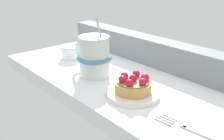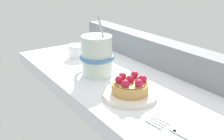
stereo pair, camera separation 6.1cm
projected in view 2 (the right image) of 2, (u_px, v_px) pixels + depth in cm
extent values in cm
cube|color=white|center=(134.00, 89.00, 64.82)|extent=(80.13, 32.32, 3.79)
cube|color=gray|center=(173.00, 57.00, 69.80)|extent=(78.53, 5.90, 7.45)
cylinder|color=silver|center=(130.00, 94.00, 56.40)|extent=(11.72, 11.72, 1.15)
cylinder|color=silver|center=(130.00, 96.00, 56.51)|extent=(6.45, 6.45, 0.58)
cylinder|color=tan|center=(130.00, 88.00, 55.80)|extent=(8.01, 8.01, 2.16)
cylinder|color=#A37942|center=(130.00, 82.00, 55.35)|extent=(7.05, 7.05, 0.30)
sphere|color=#B71938|center=(130.00, 79.00, 55.08)|extent=(1.72, 1.72, 1.72)
sphere|color=#B71938|center=(139.00, 83.00, 53.11)|extent=(1.72, 1.72, 1.72)
sphere|color=#B71938|center=(142.00, 79.00, 55.27)|extent=(1.92, 1.92, 1.92)
sphere|color=#B71938|center=(135.00, 75.00, 57.25)|extent=(1.68, 1.68, 1.68)
sphere|color=#B71938|center=(122.00, 76.00, 56.86)|extent=(1.72, 1.72, 1.72)
sphere|color=#B71938|center=(119.00, 80.00, 54.71)|extent=(1.71, 1.71, 1.71)
sphere|color=#B71938|center=(125.00, 84.00, 53.05)|extent=(1.70, 1.70, 1.70)
cylinder|color=silver|center=(97.00, 56.00, 66.54)|extent=(7.77, 7.77, 10.38)
torus|color=#4C7FB2|center=(97.00, 57.00, 66.69)|extent=(9.01, 9.01, 1.20)
torus|color=silver|center=(87.00, 51.00, 70.28)|extent=(6.71, 0.90, 6.71)
cylinder|color=#B7B7BC|center=(102.00, 31.00, 63.26)|extent=(1.07, 2.37, 8.12)
cube|color=#B7B7BC|center=(173.00, 130.00, 44.53)|extent=(1.26, 0.70, 0.60)
cube|color=#B7B7BC|center=(161.00, 119.00, 47.64)|extent=(3.50, 0.65, 0.60)
cube|color=#B7B7BC|center=(158.00, 121.00, 47.19)|extent=(3.50, 0.65, 0.60)
cube|color=#B7B7BC|center=(156.00, 122.00, 46.73)|extent=(3.50, 0.65, 0.60)
cube|color=#B7B7BC|center=(153.00, 124.00, 46.28)|extent=(3.50, 0.65, 0.60)
cylinder|color=white|center=(78.00, 51.00, 81.57)|extent=(5.89, 5.89, 3.58)
torus|color=silver|center=(78.00, 46.00, 80.91)|extent=(6.37, 6.37, 0.60)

